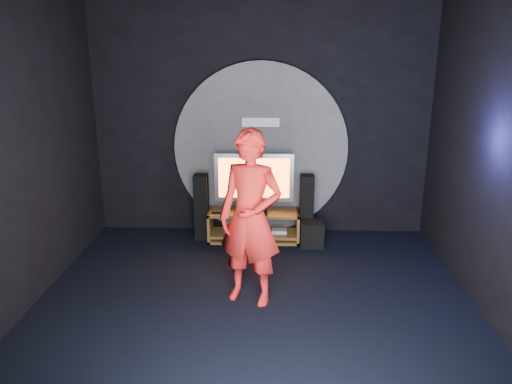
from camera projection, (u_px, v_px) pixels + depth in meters
floor at (254, 310)px, 5.53m from camera, size 5.00×5.00×0.00m
back_wall at (261, 119)px, 7.42m from camera, size 5.00×0.04×3.50m
front_wall at (234, 258)px, 2.63m from camera, size 5.00×0.04×3.50m
left_wall at (11, 153)px, 5.12m from camera, size 0.04×5.00×3.50m
right_wall at (506, 158)px, 4.93m from camera, size 0.04×5.00×3.50m
wall_disc_panel at (261, 149)px, 7.49m from camera, size 2.60×0.11×2.60m
media_console at (254, 228)px, 7.44m from camera, size 1.34×0.45×0.45m
tv at (254, 180)px, 7.29m from camera, size 1.16×0.22×0.86m
center_speaker at (253, 209)px, 7.22m from camera, size 0.40×0.15×0.15m
remote at (218, 213)px, 7.26m from camera, size 0.18×0.05×0.02m
tower_speaker_left at (201, 207)px, 7.41m from camera, size 0.20×0.22×0.99m
tower_speaker_right at (307, 208)px, 7.38m from camera, size 0.20×0.22×0.99m
subwoofer at (312, 234)px, 7.23m from camera, size 0.33×0.33×0.37m
player at (250, 218)px, 5.47m from camera, size 0.84×0.68×1.98m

